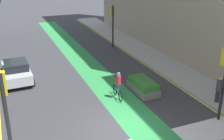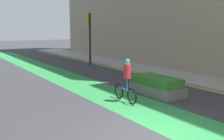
% 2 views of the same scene
% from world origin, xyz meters
% --- Properties ---
extents(ground_plane, '(120.00, 120.00, 0.00)m').
position_xyz_m(ground_plane, '(0.00, 0.00, 0.00)').
color(ground_plane, '#38383D').
extents(bike_lane_paint, '(2.40, 60.00, 0.01)m').
position_xyz_m(bike_lane_paint, '(1.30, 0.00, 0.00)').
color(bike_lane_paint, '#2D8C47').
rests_on(bike_lane_paint, ground_plane).
extents(traffic_signal_far_right, '(0.35, 0.52, 4.32)m').
position_xyz_m(traffic_signal_far_right, '(5.46, 14.30, 3.03)').
color(traffic_signal_far_right, black).
rests_on(traffic_signal_far_right, ground_plane).
extents(cyclist_in_lane, '(0.32, 1.73, 1.86)m').
position_xyz_m(cyclist_in_lane, '(1.31, 3.27, 0.97)').
color(cyclist_in_lane, black).
rests_on(cyclist_in_lane, ground_plane).
extents(median_planter, '(1.30, 2.66, 0.85)m').
position_xyz_m(median_planter, '(3.30, 3.54, 0.40)').
color(median_planter, slate).
rests_on(median_planter, ground_plane).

